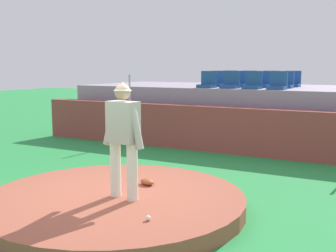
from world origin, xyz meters
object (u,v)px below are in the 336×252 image
stadium_chair_9 (248,81)px  stadium_chair_11 (292,82)px  stadium_chair_5 (239,82)px  stadium_chair_7 (285,83)px  stadium_chair_1 (231,83)px  stadium_chair_3 (278,84)px  baseball (148,218)px  pitcher (123,132)px  stadium_chair_8 (229,81)px  stadium_chair_2 (253,83)px  stadium_chair_0 (208,83)px  fielding_glove (147,182)px  stadium_chair_10 (270,81)px  stadium_chair_4 (218,82)px  stadium_chair_6 (261,82)px

stadium_chair_9 → stadium_chair_11: size_ratio=1.00×
stadium_chair_5 → stadium_chair_7: bearing=-179.2°
stadium_chair_1 → stadium_chair_3: (1.38, -0.02, 0.00)m
stadium_chair_11 → baseball: bearing=90.1°
pitcher → stadium_chair_8: bearing=108.0°
stadium_chair_2 → stadium_chair_7: bearing=-126.6°
stadium_chair_3 → pitcher: bearing=82.8°
stadium_chair_0 → fielding_glove: bearing=102.4°
fielding_glove → stadium_chair_5: (-0.54, 6.46, 1.54)m
stadium_chair_0 → stadium_chair_11: 2.79m
stadium_chair_10 → stadium_chair_5: bearing=51.1°
stadium_chair_3 → stadium_chair_7: same height
baseball → stadium_chair_3: stadium_chair_3 is taller
stadium_chair_4 → stadium_chair_2: bearing=147.2°
baseball → stadium_chair_5: (-1.46, 7.94, 1.56)m
stadium_chair_6 → stadium_chair_10: bearing=-92.6°
stadium_chair_7 → stadium_chair_9: bearing=-32.5°
pitcher → stadium_chair_7: stadium_chair_7 is taller
stadium_chair_3 → stadium_chair_11: same height
pitcher → stadium_chair_9: stadium_chair_9 is taller
stadium_chair_4 → stadium_chair_9: bearing=-127.9°
stadium_chair_3 → stadium_chair_8: (-2.07, 1.80, 0.00)m
fielding_glove → stadium_chair_5: size_ratio=0.60×
fielding_glove → stadium_chair_9: 7.55m
stadium_chair_2 → stadium_chair_7: 1.16m
stadium_chair_5 → stadium_chair_8: bearing=-54.3°
stadium_chair_11 → stadium_chair_10: bearing=-1.4°
stadium_chair_2 → stadium_chair_11: (0.72, 1.81, 0.00)m
baseball → stadium_chair_2: 7.24m
pitcher → stadium_chair_5: stadium_chair_5 is taller
stadium_chair_1 → stadium_chair_9: (-0.04, 1.79, 0.00)m
baseball → stadium_chair_11: 8.99m
stadium_chair_7 → stadium_chair_9: same height
pitcher → stadium_chair_4: (-1.32, 7.28, 0.53)m
stadium_chair_0 → stadium_chair_9: same height
stadium_chair_1 → stadium_chair_2: bearing=177.4°
pitcher → stadium_chair_8: stadium_chair_8 is taller
stadium_chair_7 → stadium_chair_8: 2.24m
fielding_glove → stadium_chair_6: 6.64m
stadium_chair_4 → stadium_chair_10: size_ratio=1.00×
stadium_chair_2 → stadium_chair_11: same height
stadium_chair_1 → stadium_chair_4: 1.16m
baseball → fielding_glove: fielding_glove is taller
baseball → stadium_chair_9: (-1.46, 8.86, 1.56)m
baseball → stadium_chair_10: size_ratio=0.15×
baseball → stadium_chair_8: bearing=103.4°
stadium_chair_10 → baseball: bearing=94.6°
stadium_chair_4 → stadium_chair_5: same height
stadium_chair_10 → stadium_chair_9: bearing=0.5°
stadium_chair_9 → stadium_chair_11: (1.44, -0.01, 0.00)m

